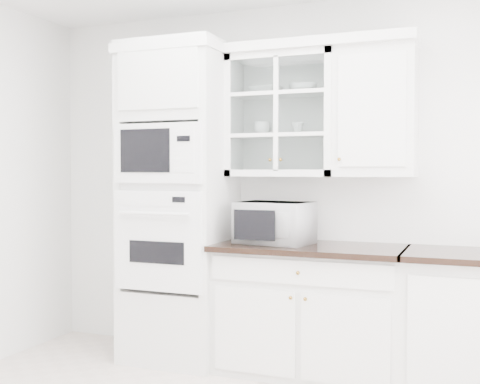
% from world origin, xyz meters
% --- Properties ---
extents(room_shell, '(4.00, 3.50, 2.70)m').
position_xyz_m(room_shell, '(0.00, 0.43, 1.78)').
color(room_shell, white).
rests_on(room_shell, ground).
extents(oven_column, '(0.76, 0.68, 2.40)m').
position_xyz_m(oven_column, '(-0.75, 1.42, 1.20)').
color(oven_column, white).
rests_on(oven_column, ground).
extents(base_cabinet_run, '(1.32, 0.67, 0.92)m').
position_xyz_m(base_cabinet_run, '(0.28, 1.45, 0.46)').
color(base_cabinet_run, white).
rests_on(base_cabinet_run, ground).
extents(extra_base_cabinet, '(0.72, 0.67, 0.92)m').
position_xyz_m(extra_base_cabinet, '(1.28, 1.45, 0.46)').
color(extra_base_cabinet, white).
rests_on(extra_base_cabinet, ground).
extents(upper_cabinet_glass, '(0.80, 0.33, 0.90)m').
position_xyz_m(upper_cabinet_glass, '(0.03, 1.58, 1.85)').
color(upper_cabinet_glass, white).
rests_on(upper_cabinet_glass, room_shell).
extents(upper_cabinet_solid, '(0.55, 0.33, 0.90)m').
position_xyz_m(upper_cabinet_solid, '(0.71, 1.58, 1.85)').
color(upper_cabinet_solid, white).
rests_on(upper_cabinet_solid, room_shell).
extents(crown_molding, '(2.14, 0.38, 0.07)m').
position_xyz_m(crown_molding, '(-0.07, 1.56, 2.33)').
color(crown_molding, white).
rests_on(crown_molding, room_shell).
extents(countertop_microwave, '(0.58, 0.50, 0.30)m').
position_xyz_m(countertop_microwave, '(0.02, 1.43, 1.07)').
color(countertop_microwave, white).
rests_on(countertop_microwave, base_cabinet_run).
extents(bowl_a, '(0.27, 0.27, 0.06)m').
position_xyz_m(bowl_a, '(-0.11, 1.59, 2.04)').
color(bowl_a, white).
rests_on(bowl_a, upper_cabinet_glass).
extents(bowl_b, '(0.22, 0.22, 0.06)m').
position_xyz_m(bowl_b, '(0.18, 1.59, 2.04)').
color(bowl_b, white).
rests_on(bowl_b, upper_cabinet_glass).
extents(cup_a, '(0.13, 0.13, 0.10)m').
position_xyz_m(cup_a, '(-0.13, 1.57, 1.76)').
color(cup_a, white).
rests_on(cup_a, upper_cabinet_glass).
extents(cup_b, '(0.11, 0.11, 0.08)m').
position_xyz_m(cup_b, '(0.15, 1.57, 1.75)').
color(cup_b, white).
rests_on(cup_b, upper_cabinet_glass).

